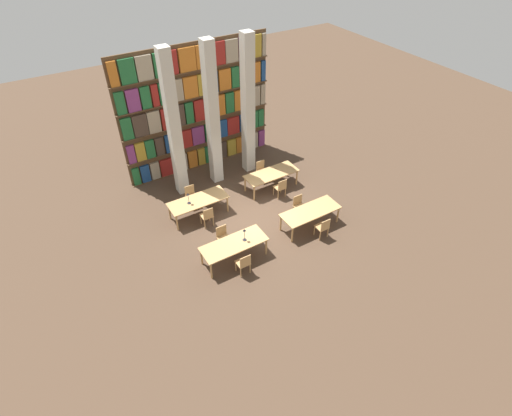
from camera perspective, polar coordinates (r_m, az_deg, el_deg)
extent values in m
plane|color=#4C3828|center=(15.61, -0.27, -1.63)|extent=(40.00, 40.00, 0.00)
cube|color=brown|center=(17.60, -8.38, 13.85)|extent=(6.77, 0.06, 5.50)
cube|color=brown|center=(18.93, -7.60, 6.39)|extent=(6.77, 0.35, 0.03)
cube|color=#236B38|center=(17.91, -16.77, 4.40)|extent=(0.29, 0.20, 0.82)
cube|color=navy|center=(17.98, -15.55, 4.82)|extent=(0.38, 0.20, 0.82)
cube|color=tan|center=(18.07, -14.25, 5.26)|extent=(0.38, 0.20, 0.82)
cube|color=maroon|center=(18.19, -12.61, 5.81)|extent=(0.61, 0.20, 0.82)
cube|color=tan|center=(18.36, -10.77, 6.42)|extent=(0.61, 0.20, 0.82)
cube|color=orange|center=(18.52, -9.09, 6.97)|extent=(0.42, 0.20, 0.82)
cube|color=#B7932D|center=(18.66, -7.85, 7.37)|extent=(0.33, 0.20, 0.82)
cube|color=#236B38|center=(18.84, -6.37, 7.85)|extent=(0.69, 0.20, 0.82)
cube|color=#47382D|center=(19.05, -4.78, 8.35)|extent=(0.33, 0.20, 0.82)
cube|color=#B7932D|center=(19.22, -3.57, 8.72)|extent=(0.44, 0.20, 0.82)
cube|color=orange|center=(19.39, -2.44, 9.07)|extent=(0.34, 0.20, 0.82)
cube|color=navy|center=(19.56, -1.43, 9.38)|extent=(0.29, 0.20, 0.82)
cube|color=tan|center=(19.73, -0.39, 9.69)|extent=(0.42, 0.20, 0.82)
cube|color=#84387A|center=(19.93, 0.70, 10.02)|extent=(0.32, 0.20, 0.82)
cube|color=brown|center=(18.36, -7.90, 9.26)|extent=(6.77, 0.35, 0.03)
cube|color=#84387A|center=(17.33, -17.43, 7.38)|extent=(0.30, 0.20, 0.83)
cube|color=#B7932D|center=(17.40, -16.22, 7.78)|extent=(0.40, 0.20, 0.83)
cube|color=#236B38|center=(17.49, -14.94, 8.20)|extent=(0.38, 0.20, 0.83)
cube|color=#47382D|center=(17.58, -13.66, 8.61)|extent=(0.36, 0.20, 0.83)
cube|color=navy|center=(17.68, -12.43, 9.00)|extent=(0.29, 0.20, 0.83)
cube|color=navy|center=(17.79, -11.21, 9.38)|extent=(0.40, 0.20, 0.83)
cube|color=maroon|center=(17.91, -9.89, 9.80)|extent=(0.43, 0.20, 0.83)
cube|color=#84387A|center=(18.08, -8.33, 10.27)|extent=(0.56, 0.20, 0.83)
cube|color=#236B38|center=(18.29, -6.58, 10.80)|extent=(0.53, 0.20, 0.83)
cube|color=navy|center=(18.50, -4.97, 11.27)|extent=(0.52, 0.20, 0.83)
cube|color=maroon|center=(18.73, -3.36, 11.73)|extent=(0.60, 0.20, 0.83)
cube|color=navy|center=(19.01, -1.56, 12.23)|extent=(0.63, 0.20, 0.83)
cube|color=#236B38|center=(19.24, -0.23, 12.59)|extent=(0.30, 0.20, 0.83)
cube|color=#236B38|center=(19.39, 0.61, 12.82)|extent=(0.28, 0.20, 0.83)
cube|color=brown|center=(17.84, -8.22, 12.30)|extent=(6.77, 0.35, 0.03)
cube|color=#236B38|center=(16.79, -18.00, 10.75)|extent=(0.42, 0.20, 0.93)
cube|color=#47382D|center=(16.89, -16.26, 11.30)|extent=(0.59, 0.20, 0.93)
cube|color=tan|center=(17.02, -14.42, 11.87)|extent=(0.51, 0.20, 0.93)
cube|color=maroon|center=(17.19, -12.34, 12.49)|extent=(0.67, 0.20, 0.93)
cube|color=#47382D|center=(17.34, -10.68, 12.98)|extent=(0.28, 0.20, 0.93)
cube|color=#236B38|center=(17.46, -9.58, 13.29)|extent=(0.34, 0.20, 0.93)
cube|color=maroon|center=(17.61, -8.20, 13.68)|extent=(0.43, 0.20, 0.93)
cube|color=maroon|center=(17.74, -7.03, 14.00)|extent=(0.27, 0.20, 0.93)
cube|color=orange|center=(17.94, -5.50, 14.41)|extent=(0.64, 0.20, 0.93)
cube|color=#236B38|center=(18.17, -3.86, 14.84)|extent=(0.40, 0.20, 0.93)
cube|color=orange|center=(18.40, -2.32, 15.22)|extent=(0.61, 0.20, 0.93)
cube|color=tan|center=(18.70, -0.46, 15.68)|extent=(0.64, 0.20, 0.93)
cube|color=tan|center=(18.94, 0.88, 15.99)|extent=(0.23, 0.20, 0.93)
cube|color=brown|center=(17.36, -8.56, 15.52)|extent=(6.77, 0.35, 0.03)
cube|color=#236B38|center=(16.33, -18.87, 14.01)|extent=(0.36, 0.20, 0.89)
cube|color=#84387A|center=(16.42, -17.21, 14.52)|extent=(0.50, 0.20, 0.89)
cube|color=#236B38|center=(16.53, -15.56, 15.00)|extent=(0.37, 0.20, 0.89)
cube|color=maroon|center=(16.62, -14.29, 15.37)|extent=(0.26, 0.20, 0.89)
cube|color=#236B38|center=(16.74, -12.91, 15.76)|extent=(0.50, 0.20, 0.89)
cube|color=tan|center=(16.89, -11.19, 16.22)|extent=(0.43, 0.20, 0.89)
cube|color=orange|center=(17.07, -9.42, 16.69)|extent=(0.61, 0.20, 0.89)
cube|color=#B7932D|center=(17.27, -7.64, 17.14)|extent=(0.46, 0.20, 0.89)
cube|color=navy|center=(17.45, -6.17, 17.50)|extent=(0.36, 0.20, 0.89)
cube|color=orange|center=(17.67, -4.56, 17.87)|extent=(0.55, 0.20, 0.89)
cube|color=#236B38|center=(17.88, -3.07, 18.21)|extent=(0.35, 0.20, 0.89)
cube|color=maroon|center=(18.07, -1.83, 18.48)|extent=(0.36, 0.20, 0.89)
cube|color=orange|center=(18.31, -0.37, 18.79)|extent=(0.61, 0.20, 0.89)
cube|color=navy|center=(18.54, 0.94, 19.05)|extent=(0.21, 0.20, 0.89)
cube|color=brown|center=(16.95, -8.93, 18.91)|extent=(6.77, 0.35, 0.03)
cube|color=orange|center=(15.91, -19.81, 17.59)|extent=(0.33, 0.20, 0.92)
cube|color=#236B38|center=(16.01, -17.96, 18.12)|extent=(0.58, 0.20, 0.92)
cube|color=tan|center=(16.16, -15.73, 18.74)|extent=(0.61, 0.20, 0.92)
cube|color=#236B38|center=(16.32, -13.65, 19.28)|extent=(0.47, 0.20, 0.92)
cube|color=maroon|center=(16.47, -12.01, 19.69)|extent=(0.44, 0.20, 0.92)
cube|color=orange|center=(16.67, -9.87, 20.21)|extent=(0.69, 0.20, 0.92)
cube|color=orange|center=(16.93, -7.56, 20.73)|extent=(0.66, 0.20, 0.92)
cube|color=maroon|center=(17.19, -5.48, 21.17)|extent=(0.58, 0.20, 0.92)
cube|color=tan|center=(17.45, -3.59, 21.54)|extent=(0.57, 0.20, 0.92)
cube|color=#84387A|center=(17.70, -1.86, 21.86)|extent=(0.42, 0.20, 0.92)
cube|color=#B7932D|center=(17.96, -0.26, 22.15)|extent=(0.60, 0.20, 0.92)
cube|color=tan|center=(18.18, 1.03, 22.36)|extent=(0.17, 0.20, 0.92)
cube|color=beige|center=(15.75, -11.66, 11.21)|extent=(0.44, 0.44, 6.00)
cube|color=beige|center=(16.28, -6.25, 12.79)|extent=(0.44, 0.44, 6.00)
cube|color=beige|center=(16.95, -1.16, 14.15)|extent=(0.44, 0.44, 6.00)
cube|color=tan|center=(13.60, -3.17, -5.13)|extent=(2.30, 0.90, 0.04)
cylinder|color=tan|center=(13.33, -6.42, -8.90)|extent=(0.07, 0.07, 0.71)
cylinder|color=tan|center=(14.02, 1.47, -5.53)|extent=(0.07, 0.07, 0.71)
cylinder|color=tan|center=(13.81, -7.79, -6.89)|extent=(0.07, 0.07, 0.71)
cylinder|color=tan|center=(14.47, -0.11, -3.75)|extent=(0.07, 0.07, 0.71)
cylinder|color=tan|center=(13.59, -2.91, -8.29)|extent=(0.04, 0.04, 0.43)
cylinder|color=tan|center=(13.71, -1.58, -7.72)|extent=(0.04, 0.04, 0.43)
cylinder|color=tan|center=(13.39, -2.19, -9.22)|extent=(0.04, 0.04, 0.43)
cylinder|color=tan|center=(13.51, -0.85, -8.63)|extent=(0.04, 0.04, 0.43)
cube|color=tan|center=(13.38, -1.90, -7.79)|extent=(0.42, 0.40, 0.04)
cube|color=tan|center=(13.10, -1.52, -7.62)|extent=(0.40, 0.03, 0.42)
cylinder|color=tan|center=(14.32, -3.60, -5.19)|extent=(0.04, 0.04, 0.43)
cylinder|color=tan|center=(14.22, -4.88, -5.71)|extent=(0.04, 0.04, 0.43)
cylinder|color=tan|center=(14.54, -4.24, -4.37)|extent=(0.04, 0.04, 0.43)
cylinder|color=tan|center=(14.44, -5.50, -4.88)|extent=(0.04, 0.04, 0.43)
cube|color=tan|center=(14.22, -4.60, -4.36)|extent=(0.42, 0.40, 0.04)
cube|color=tan|center=(14.18, -5.00, -3.25)|extent=(0.40, 0.03, 0.42)
cylinder|color=#232328|center=(13.68, -1.65, -4.56)|extent=(0.14, 0.14, 0.01)
cylinder|color=#232328|center=(13.54, -1.66, -3.91)|extent=(0.02, 0.02, 0.41)
cone|color=#232328|center=(13.37, -1.68, -3.17)|extent=(0.11, 0.11, 0.07)
cube|color=tan|center=(14.99, 7.80, -0.45)|extent=(2.30, 0.90, 0.04)
cylinder|color=tan|center=(14.51, 5.19, -3.81)|extent=(0.07, 0.07, 0.71)
cylinder|color=tan|center=(15.59, 11.62, -0.93)|extent=(0.07, 0.07, 0.71)
cylinder|color=tan|center=(14.94, 3.55, -2.14)|extent=(0.07, 0.07, 0.71)
cylinder|color=tan|center=(16.00, 9.92, 0.54)|extent=(0.07, 0.07, 0.71)
cylinder|color=tan|center=(14.97, 8.33, -3.21)|extent=(0.04, 0.04, 0.43)
cylinder|color=tan|center=(15.15, 9.40, -2.72)|extent=(0.04, 0.04, 0.43)
cylinder|color=tan|center=(14.79, 9.13, -3.97)|extent=(0.04, 0.04, 0.43)
cylinder|color=tan|center=(14.97, 10.21, -3.46)|extent=(0.04, 0.04, 0.43)
cube|color=tan|center=(14.81, 9.36, -2.67)|extent=(0.42, 0.40, 0.04)
cube|color=tan|center=(14.56, 9.91, -2.42)|extent=(0.40, 0.03, 0.42)
cylinder|color=tan|center=(15.71, 7.14, -0.63)|extent=(0.04, 0.04, 0.43)
cylinder|color=tan|center=(15.54, 6.08, -1.07)|extent=(0.04, 0.04, 0.43)
cylinder|color=tan|center=(15.91, 6.40, 0.05)|extent=(0.04, 0.04, 0.43)
cylinder|color=tan|center=(15.74, 5.35, -0.39)|extent=(0.04, 0.04, 0.43)
cube|color=tan|center=(15.58, 6.30, 0.15)|extent=(0.42, 0.40, 0.04)
cube|color=tan|center=(15.54, 5.96, 1.18)|extent=(0.40, 0.03, 0.42)
cube|color=tan|center=(15.50, -8.28, 1.08)|extent=(2.30, 0.90, 0.04)
cylinder|color=tan|center=(15.21, -11.21, -2.09)|extent=(0.07, 0.07, 0.71)
cylinder|color=tan|center=(15.80, -4.08, 0.56)|extent=(0.07, 0.07, 0.71)
cylinder|color=tan|center=(15.76, -12.24, -0.55)|extent=(0.07, 0.07, 0.71)
cylinder|color=tan|center=(16.33, -5.31, 1.96)|extent=(0.07, 0.07, 0.71)
cylinder|color=tan|center=(15.43, -7.88, -1.61)|extent=(0.04, 0.04, 0.43)
cylinder|color=tan|center=(15.53, -6.68, -1.16)|extent=(0.04, 0.04, 0.43)
cylinder|color=tan|center=(15.19, -7.33, -2.34)|extent=(0.04, 0.04, 0.43)
cylinder|color=tan|center=(15.29, -6.12, -1.88)|extent=(0.04, 0.04, 0.43)
cube|color=tan|center=(15.20, -7.07, -1.08)|extent=(0.42, 0.40, 0.04)
cube|color=tan|center=(14.92, -6.83, -0.81)|extent=(0.40, 0.03, 0.42)
cylinder|color=tan|center=(16.25, -8.23, 0.82)|extent=(0.04, 0.04, 0.43)
cylinder|color=tan|center=(16.15, -9.38, 0.40)|extent=(0.04, 0.04, 0.43)
cylinder|color=tan|center=(16.50, -8.73, 1.45)|extent=(0.04, 0.04, 0.43)
cylinder|color=tan|center=(16.40, -9.87, 1.04)|extent=(0.04, 0.04, 0.43)
cube|color=tan|center=(16.18, -9.14, 1.58)|extent=(0.42, 0.40, 0.04)
cube|color=tan|center=(16.18, -9.49, 2.56)|extent=(0.40, 0.03, 0.42)
cylinder|color=#232328|center=(15.39, -9.54, 0.70)|extent=(0.14, 0.14, 0.01)
cylinder|color=#232328|center=(15.26, -9.62, 1.30)|extent=(0.02, 0.02, 0.39)
cone|color=#232328|center=(15.12, -9.71, 1.99)|extent=(0.11, 0.11, 0.07)
cube|color=tan|center=(16.81, 2.22, 4.95)|extent=(2.30, 0.90, 0.04)
cylinder|color=tan|center=(16.32, -0.26, 2.12)|extent=(0.07, 0.07, 0.71)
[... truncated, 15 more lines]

